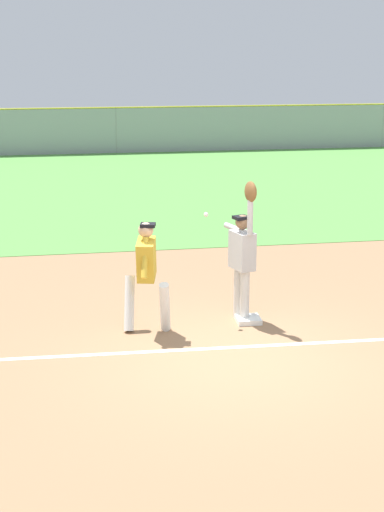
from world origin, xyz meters
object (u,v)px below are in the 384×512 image
at_px(fielder, 243,252).
at_px(parked_car_blue, 95,126).
at_px(runner, 146,269).
at_px(parked_car_black, 209,126).
at_px(first_base, 248,320).
at_px(baseball, 206,215).
at_px(parked_car_tan, 309,123).

height_order(fielder, parked_car_blue, fielder).
relative_size(runner, parked_car_blue, 0.39).
distance_m(runner, parked_car_black, 24.61).
height_order(runner, parked_car_black, runner).
relative_size(fielder, parked_car_blue, 0.51).
bearing_deg(parked_car_blue, first_base, -88.98).
relative_size(baseball, parked_car_blue, 0.02).
height_order(parked_car_blue, parked_car_tan, same).
bearing_deg(first_base, baseball, 157.97).
bearing_deg(runner, parked_car_tan, 79.06).
bearing_deg(baseball, runner, -157.90).
xyz_separation_m(first_base, parked_car_tan, (8.83, 24.19, 0.63)).
distance_m(parked_car_black, parked_car_tan, 4.90).
xyz_separation_m(parked_car_blue, parked_car_tan, (10.01, -0.52, 0.00)).
height_order(parked_car_black, parked_car_tan, same).
relative_size(runner, parked_car_black, 0.39).
bearing_deg(baseball, first_base, -22.03).
bearing_deg(baseball, parked_car_tan, 68.39).
relative_size(first_base, parked_car_black, 0.09).
height_order(runner, parked_car_tan, runner).
height_order(fielder, parked_car_black, fielder).
relative_size(first_base, fielder, 0.17).
distance_m(first_base, fielder, 1.09).
distance_m(runner, parked_car_blue, 24.85).
relative_size(baseball, parked_car_black, 0.02).
bearing_deg(first_base, parked_car_black, 80.59).
height_order(parked_car_blue, parked_car_black, same).
relative_size(fielder, parked_car_tan, 0.50).
relative_size(fielder, parked_car_black, 0.52).
bearing_deg(fielder, parked_car_tan, -127.17).
xyz_separation_m(fielder, parked_car_blue, (-1.10, 24.59, -0.45)).
bearing_deg(fielder, baseball, -31.19).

